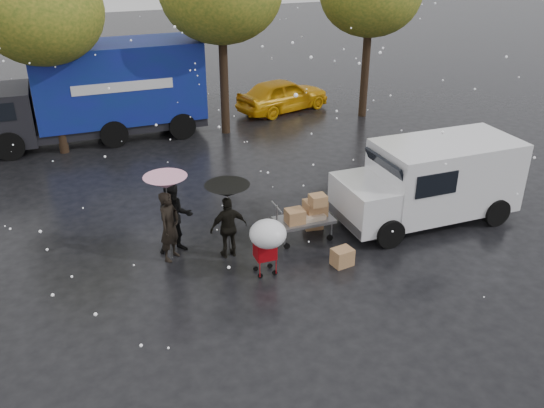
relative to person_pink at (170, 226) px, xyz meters
name	(u,v)px	position (x,y,z in m)	size (l,w,h in m)	color
ground	(247,279)	(1.42, -1.54, -0.88)	(90.00, 90.00, 0.00)	black
person_pink	(170,226)	(0.00, 0.00, 0.00)	(0.64, 0.42, 1.77)	black
person_middle	(175,218)	(0.20, 0.29, 0.03)	(0.89, 0.69, 1.83)	black
person_black	(229,227)	(1.35, -0.39, -0.09)	(0.93, 0.39, 1.58)	black
umbrella_pink	(166,182)	(0.00, 0.00, 1.15)	(1.02, 1.02, 2.18)	#4C4C4C
umbrella_black	(227,191)	(1.35, -0.39, 0.89)	(1.08, 1.08, 1.92)	#4C4C4C
vendor_cart	(307,213)	(3.47, -0.28, -0.16)	(1.52, 0.80, 1.27)	slate
shopping_cart	(267,237)	(1.90, -1.59, 0.18)	(0.84, 0.84, 1.46)	#A70910
white_van	(432,180)	(7.05, -0.44, 0.28)	(4.91, 2.18, 2.20)	white
blue_truck	(97,92)	(-0.65, 9.52, 0.87)	(8.30, 2.60, 3.50)	navy
box_ground_near	(342,257)	(3.75, -1.75, -0.67)	(0.48, 0.38, 0.43)	#936440
box_ground_far	(313,221)	(3.88, 0.19, -0.69)	(0.49, 0.38, 0.38)	#936440
yellow_taxi	(283,95)	(7.04, 10.30, -0.18)	(1.66, 4.13, 1.41)	#EDA80C
tree_row	(136,0)	(0.95, 8.46, 4.14)	(21.60, 4.40, 7.12)	black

